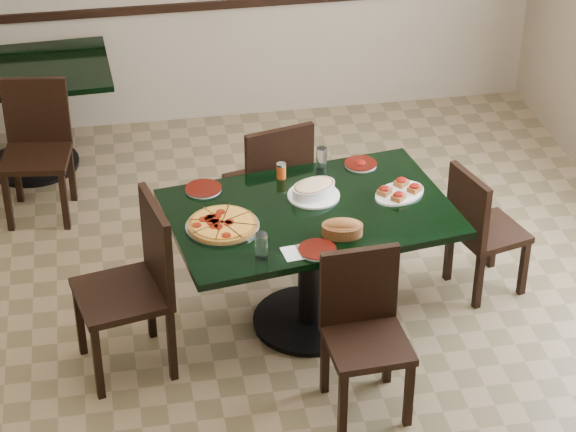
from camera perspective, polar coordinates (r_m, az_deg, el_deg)
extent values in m
plane|color=#7B6647|center=(6.30, -1.46, -6.22)|extent=(5.50, 5.50, 0.00)
cube|color=black|center=(8.23, -4.56, 10.57)|extent=(5.00, 0.03, 0.06)
cube|color=black|center=(6.00, 1.14, 0.13)|extent=(1.62, 1.17, 0.04)
cylinder|color=black|center=(6.20, 1.11, -2.81)|extent=(0.13, 0.13, 0.71)
cylinder|color=black|center=(6.40, 1.08, -5.30)|extent=(0.64, 0.64, 0.03)
cube|color=black|center=(7.80, -13.42, 7.19)|extent=(1.21, 0.91, 0.04)
cylinder|color=black|center=(7.96, -13.09, 4.74)|extent=(0.13, 0.13, 0.71)
cylinder|color=black|center=(8.12, -12.80, 2.61)|extent=(0.64, 0.64, 0.03)
cube|color=black|center=(6.83, -1.08, 1.56)|extent=(0.52, 0.52, 0.04)
cube|color=black|center=(6.55, -0.42, 2.65)|extent=(0.42, 0.14, 0.46)
cube|color=black|center=(7.15, -0.30, 0.98)|extent=(0.05, 0.05, 0.42)
cube|color=black|center=(6.87, 0.95, -0.45)|extent=(0.05, 0.05, 0.42)
cube|color=black|center=(7.03, -3.01, 0.34)|extent=(0.05, 0.05, 0.42)
cube|color=black|center=(6.75, -1.86, -1.14)|extent=(0.05, 0.05, 0.42)
cube|color=black|center=(5.61, 4.07, -6.52)|extent=(0.42, 0.42, 0.04)
cube|color=black|center=(5.61, 3.62, -3.53)|extent=(0.40, 0.06, 0.43)
cube|color=black|center=(5.58, 2.80, -9.56)|extent=(0.04, 0.04, 0.39)
cube|color=black|center=(5.83, 1.88, -7.40)|extent=(0.04, 0.04, 0.39)
cube|color=black|center=(5.67, 6.16, -8.99)|extent=(0.04, 0.04, 0.39)
cube|color=black|center=(5.91, 5.10, -6.89)|extent=(0.04, 0.04, 0.39)
cube|color=black|center=(6.59, 10.18, -0.81)|extent=(0.46, 0.46, 0.04)
cube|color=black|center=(6.39, 9.13, 0.49)|extent=(0.14, 0.37, 0.40)
cube|color=black|center=(6.68, 11.88, -2.59)|extent=(0.05, 0.05, 0.36)
cube|color=black|center=(6.51, 9.65, -3.29)|extent=(0.05, 0.05, 0.36)
cube|color=black|center=(6.88, 10.37, -1.27)|extent=(0.05, 0.05, 0.36)
cube|color=black|center=(6.72, 8.17, -1.91)|extent=(0.05, 0.05, 0.36)
cube|color=black|center=(5.89, -8.46, -3.99)|extent=(0.54, 0.54, 0.04)
cube|color=black|center=(5.78, -6.68, -1.43)|extent=(0.13, 0.45, 0.49)
cube|color=black|center=(6.16, -10.53, -5.20)|extent=(0.05, 0.05, 0.45)
cube|color=black|center=(6.23, -7.00, -4.42)|extent=(0.05, 0.05, 0.45)
cube|color=black|center=(5.86, -9.64, -7.39)|extent=(0.05, 0.05, 0.45)
cube|color=black|center=(5.92, -5.92, -6.53)|extent=(0.05, 0.05, 0.45)
cube|color=black|center=(7.33, -12.67, 2.92)|extent=(0.47, 0.47, 0.04)
cube|color=black|center=(7.38, -12.67, 5.28)|extent=(0.42, 0.10, 0.45)
cube|color=black|center=(7.32, -14.05, 0.67)|extent=(0.05, 0.05, 0.41)
cube|color=black|center=(7.62, -13.59, 2.07)|extent=(0.05, 0.05, 0.41)
cube|color=black|center=(7.25, -11.29, 0.73)|extent=(0.05, 0.05, 0.41)
cube|color=black|center=(7.56, -10.94, 2.14)|extent=(0.05, 0.05, 0.41)
cylinder|color=#B3B2B9|center=(5.85, -3.35, -0.52)|extent=(0.39, 0.39, 0.01)
cylinder|color=#936120|center=(5.84, -3.35, -0.42)|extent=(0.36, 0.36, 0.02)
cylinder|color=orange|center=(5.84, -3.35, -0.33)|extent=(0.32, 0.32, 0.01)
cylinder|color=white|center=(6.11, 1.31, 1.05)|extent=(0.29, 0.29, 0.01)
ellipsoid|color=beige|center=(6.07, 1.32, 1.57)|extent=(0.27, 0.23, 0.04)
ellipsoid|color=#955529|center=(5.76, 2.78, -0.49)|extent=(0.20, 0.11, 0.08)
cylinder|color=white|center=(5.65, 1.50, -1.74)|extent=(0.19, 0.19, 0.01)
cylinder|color=#370703|center=(5.65, 1.50, -1.68)|extent=(0.20, 0.20, 0.00)
cylinder|color=white|center=(6.42, 3.71, 2.65)|extent=(0.18, 0.18, 0.01)
cylinder|color=#370703|center=(6.41, 3.71, 2.70)|extent=(0.19, 0.19, 0.00)
ellipsoid|color=maroon|center=(6.41, 3.71, 2.72)|extent=(0.06, 0.06, 0.03)
cylinder|color=white|center=(6.18, -4.32, 1.37)|extent=(0.20, 0.20, 0.01)
cylinder|color=#370703|center=(6.18, -4.32, 1.43)|extent=(0.20, 0.20, 0.00)
cube|color=white|center=(5.64, 0.41, -1.88)|extent=(0.15, 0.15, 0.00)
cube|color=#B3B2B9|center=(5.64, 0.61, -1.82)|extent=(0.03, 0.13, 0.00)
cylinder|color=white|center=(6.34, 1.72, 2.93)|extent=(0.06, 0.06, 0.13)
cylinder|color=white|center=(5.57, -1.36, -1.54)|extent=(0.07, 0.07, 0.14)
cylinder|color=#D24316|center=(6.26, -0.34, 2.27)|extent=(0.05, 0.05, 0.08)
cylinder|color=#B3B2B9|center=(6.24, -0.35, 2.63)|extent=(0.05, 0.05, 0.01)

